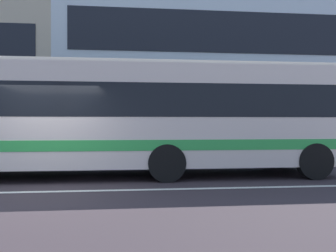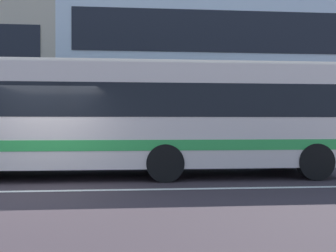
% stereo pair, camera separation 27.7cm
% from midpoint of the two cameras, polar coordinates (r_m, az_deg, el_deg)
% --- Properties ---
extents(ground_plane, '(160.00, 160.00, 0.00)m').
position_cam_midpoint_polar(ground_plane, '(8.03, -22.87, -10.64)').
color(ground_plane, '#352C30').
extents(lane_centre_line, '(60.00, 0.16, 0.01)m').
position_cam_midpoint_polar(lane_centre_line, '(8.02, -22.87, -10.61)').
color(lane_centre_line, silver).
rests_on(lane_centre_line, ground_plane).
extents(hedge_row_far, '(23.70, 1.10, 0.78)m').
position_cam_midpoint_polar(hedge_row_far, '(13.28, -16.42, -4.60)').
color(hedge_row_far, '#27582D').
rests_on(hedge_row_far, ground_plane).
extents(apartment_block_right, '(20.08, 10.22, 10.99)m').
position_cam_midpoint_polar(apartment_block_right, '(22.85, 8.96, 10.31)').
color(apartment_block_right, silver).
rests_on(apartment_block_right, ground_plane).
extents(transit_bus, '(11.67, 2.56, 3.25)m').
position_cam_midpoint_polar(transit_bus, '(9.64, -5.99, 1.92)').
color(transit_bus, beige).
rests_on(transit_bus, ground_plane).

